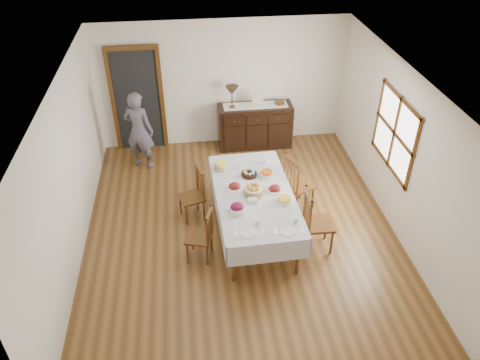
{
  "coord_description": "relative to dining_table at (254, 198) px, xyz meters",
  "views": [
    {
      "loc": [
        -0.74,
        -5.79,
        5.09
      ],
      "look_at": [
        0.0,
        0.1,
        0.95
      ],
      "focal_mm": 35.0,
      "sensor_mm": 36.0,
      "label": 1
    }
  ],
  "objects": [
    {
      "name": "pineapple_bowl",
      "position": [
        -0.45,
        0.71,
        0.16
      ],
      "size": [
        0.21,
        0.21,
        0.14
      ],
      "color": "tan",
      "rests_on": "dining_table"
    },
    {
      "name": "deco_bowl",
      "position": [
        0.95,
        2.8,
        0.23
      ],
      "size": [
        0.2,
        0.2,
        0.06
      ],
      "color": "#512F10",
      "rests_on": "sideboard"
    },
    {
      "name": "table_lamp",
      "position": [
        -0.03,
        2.76,
        0.56
      ],
      "size": [
        0.26,
        0.26,
        0.46
      ],
      "color": "brown",
      "rests_on": "sideboard"
    },
    {
      "name": "room_shell",
      "position": [
        -0.35,
        0.48,
        0.93
      ],
      "size": [
        5.02,
        6.02,
        2.65
      ],
      "color": "silver",
      "rests_on": "ground"
    },
    {
      "name": "ham_platter_a",
      "position": [
        -0.28,
        0.16,
        0.12
      ],
      "size": [
        0.32,
        0.32,
        0.11
      ],
      "color": "silver",
      "rests_on": "dining_table"
    },
    {
      "name": "person",
      "position": [
        -1.87,
        2.26,
        0.13
      ],
      "size": [
        0.61,
        0.51,
        1.68
      ],
      "primitive_type": "imported",
      "rotation": [
        0.0,
        0.0,
        2.75
      ],
      "color": "#575663",
      "rests_on": "ground"
    },
    {
      "name": "butter_dish",
      "position": [
        -0.06,
        -0.24,
        0.13
      ],
      "size": [
        0.14,
        0.09,
        0.07
      ],
      "color": "silver",
      "rests_on": "dining_table"
    },
    {
      "name": "glass_far_a",
      "position": [
        -0.15,
        0.71,
        0.15
      ],
      "size": [
        0.06,
        0.06,
        0.1
      ],
      "color": "white",
      "rests_on": "dining_table"
    },
    {
      "name": "egg_basket",
      "position": [
        -0.01,
        0.48,
        0.13
      ],
      "size": [
        0.26,
        0.26,
        0.1
      ],
      "color": "black",
      "rests_on": "dining_table"
    },
    {
      "name": "chair_right_near",
      "position": [
        0.88,
        -0.47,
        -0.17
      ],
      "size": [
        0.46,
        0.46,
        1.06
      ],
      "rotation": [
        0.0,
        0.0,
        1.54
      ],
      "color": "#512F10",
      "rests_on": "ground"
    },
    {
      "name": "chair_left_near",
      "position": [
        -0.85,
        -0.48,
        -0.26
      ],
      "size": [
        0.46,
        0.46,
        0.9
      ],
      "rotation": [
        0.0,
        0.0,
        -1.86
      ],
      "color": "#512F10",
      "rests_on": "ground"
    },
    {
      "name": "runner",
      "position": [
        0.45,
        2.79,
        0.21
      ],
      "size": [
        1.3,
        0.35,
        0.01
      ],
      "color": "white",
      "rests_on": "sideboard"
    },
    {
      "name": "setting_right",
      "position": [
        0.38,
        -0.88,
        0.11
      ],
      "size": [
        0.42,
        0.31,
        0.1
      ],
      "color": "silver",
      "rests_on": "dining_table"
    },
    {
      "name": "ham_platter_b",
      "position": [
        0.33,
        0.02,
        0.12
      ],
      "size": [
        0.27,
        0.27,
        0.11
      ],
      "color": "silver",
      "rests_on": "dining_table"
    },
    {
      "name": "carrot_bowl",
      "position": [
        0.27,
        0.42,
        0.14
      ],
      "size": [
        0.24,
        0.24,
        0.09
      ],
      "color": "silver",
      "rests_on": "dining_table"
    },
    {
      "name": "dining_table",
      "position": [
        0.0,
        0.0,
        0.0
      ],
      "size": [
        1.26,
        2.37,
        0.8
      ],
      "rotation": [
        0.0,
        0.0,
        0.03
      ],
      "color": "silver",
      "rests_on": "ground"
    },
    {
      "name": "sideboard",
      "position": [
        0.44,
        2.78,
        -0.25
      ],
      "size": [
        1.52,
        0.55,
        0.91
      ],
      "color": "black",
      "rests_on": "ground"
    },
    {
      "name": "chair_left_far",
      "position": [
        -0.92,
        0.53,
        -0.25
      ],
      "size": [
        0.47,
        0.47,
        0.91
      ],
      "rotation": [
        0.0,
        0.0,
        -1.27
      ],
      "color": "#512F10",
      "rests_on": "ground"
    },
    {
      "name": "chair_right_far",
      "position": [
        0.82,
        0.55,
        -0.18
      ],
      "size": [
        0.57,
        0.57,
        1.04
      ],
      "rotation": [
        0.0,
        0.0,
        2.0
      ],
      "color": "#512F10",
      "rests_on": "ground"
    },
    {
      "name": "ground",
      "position": [
        -0.2,
        0.06,
        -0.71
      ],
      "size": [
        6.0,
        6.0,
        0.0
      ],
      "primitive_type": "plane",
      "color": "brown"
    },
    {
      "name": "setting_left",
      "position": [
        -0.17,
        -0.86,
        0.11
      ],
      "size": [
        0.42,
        0.31,
        0.1
      ],
      "color": "silver",
      "rests_on": "dining_table"
    },
    {
      "name": "glass_far_b",
      "position": [
        0.32,
        0.82,
        0.15
      ],
      "size": [
        0.07,
        0.07,
        0.1
      ],
      "color": "white",
      "rests_on": "dining_table"
    },
    {
      "name": "beet_bowl",
      "position": [
        -0.32,
        -0.44,
        0.16
      ],
      "size": [
        0.25,
        0.25,
        0.16
      ],
      "color": "silver",
      "rests_on": "dining_table"
    },
    {
      "name": "picture_frame",
      "position": [
        0.48,
        2.7,
        0.34
      ],
      "size": [
        0.22,
        0.08,
        0.28
      ],
      "color": "beige",
      "rests_on": "sideboard"
    },
    {
      "name": "bread_basket",
      "position": [
        -0.02,
        -0.05,
        0.17
      ],
      "size": [
        0.29,
        0.29,
        0.18
      ],
      "color": "olive",
      "rests_on": "dining_table"
    },
    {
      "name": "casserole_dish",
      "position": [
        0.42,
        -0.28,
        0.13
      ],
      "size": [
        0.23,
        0.23,
        0.07
      ],
      "color": "silver",
      "rests_on": "dining_table"
    }
  ]
}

